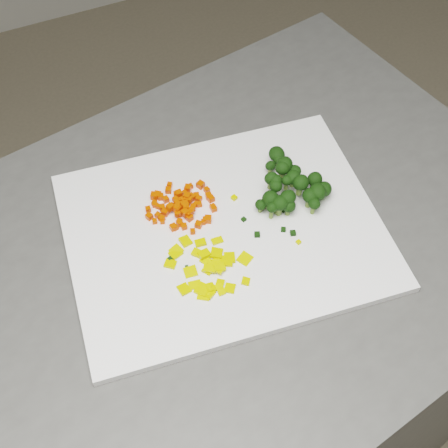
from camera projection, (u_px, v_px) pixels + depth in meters
name	position (u px, v px, depth m)	size (l,w,h in m)	color
ground	(373.00, 417.00, 1.62)	(4.00, 4.00, 0.00)	gray
counter_block	(219.00, 376.00, 1.21)	(0.92, 0.64, 0.90)	#4B4A48
cutting_board	(224.00, 231.00, 0.86)	(0.42, 0.33, 0.01)	white
carrot_pile	(180.00, 202.00, 0.86)	(0.09, 0.09, 0.03)	#E23302
pepper_pile	(211.00, 259.00, 0.81)	(0.11, 0.11, 0.02)	#D5BF0B
broccoli_pile	(285.00, 182.00, 0.87)	(0.11, 0.11, 0.05)	black
carrot_cube_0	(203.00, 222.00, 0.86)	(0.01, 0.01, 0.01)	#E23302
carrot_cube_1	(176.00, 228.00, 0.85)	(0.01, 0.01, 0.01)	#E23302
carrot_cube_2	(185.00, 203.00, 0.86)	(0.01, 0.01, 0.01)	#E23302
carrot_cube_3	(181.00, 213.00, 0.86)	(0.01, 0.01, 0.01)	#E23302
carrot_cube_4	(183.00, 207.00, 0.87)	(0.01, 0.01, 0.01)	#E23302
carrot_cube_5	(177.00, 208.00, 0.86)	(0.01, 0.01, 0.01)	#E23302
carrot_cube_6	(211.00, 199.00, 0.88)	(0.01, 0.01, 0.01)	#E23302
carrot_cube_7	(184.00, 204.00, 0.86)	(0.01, 0.01, 0.01)	#E23302
carrot_cube_8	(189.00, 218.00, 0.86)	(0.01, 0.01, 0.01)	#E23302
carrot_cube_9	(199.00, 225.00, 0.85)	(0.01, 0.01, 0.01)	#E23302
carrot_cube_10	(162.00, 219.00, 0.86)	(0.01, 0.01, 0.01)	#E23302
carrot_cube_11	(184.00, 227.00, 0.85)	(0.01, 0.01, 0.01)	#E23302
carrot_cube_12	(189.00, 200.00, 0.87)	(0.01, 0.01, 0.01)	#E23302
carrot_cube_13	(187.00, 199.00, 0.87)	(0.01, 0.01, 0.01)	#E23302
carrot_cube_14	(192.00, 210.00, 0.86)	(0.01, 0.01, 0.01)	#E23302
carrot_cube_15	(173.00, 227.00, 0.85)	(0.01, 0.01, 0.01)	#E23302
carrot_cube_16	(155.00, 205.00, 0.87)	(0.01, 0.01, 0.01)	#E23302
carrot_cube_17	(173.00, 207.00, 0.86)	(0.01, 0.01, 0.01)	#E23302
carrot_cube_18	(187.00, 196.00, 0.87)	(0.01, 0.01, 0.01)	#E23302
carrot_cube_19	(176.00, 194.00, 0.88)	(0.01, 0.01, 0.01)	#E23302
carrot_cube_20	(183.00, 207.00, 0.86)	(0.01, 0.01, 0.01)	#E23302
carrot_cube_21	(209.00, 196.00, 0.88)	(0.01, 0.01, 0.01)	#E23302
carrot_cube_22	(193.00, 207.00, 0.87)	(0.01, 0.01, 0.01)	#E23302
carrot_cube_23	(214.00, 209.00, 0.87)	(0.01, 0.01, 0.01)	#E23302
carrot_cube_24	(191.00, 212.00, 0.86)	(0.01, 0.01, 0.01)	#E23302
carrot_cube_25	(158.00, 215.00, 0.86)	(0.01, 0.01, 0.01)	#E23302
carrot_cube_26	(154.00, 196.00, 0.88)	(0.01, 0.01, 0.01)	#E23302
carrot_cube_27	(178.00, 204.00, 0.86)	(0.01, 0.01, 0.01)	#E23302
carrot_cube_28	(187.00, 210.00, 0.86)	(0.01, 0.01, 0.01)	#E23302
carrot_cube_29	(180.00, 223.00, 0.85)	(0.01, 0.01, 0.01)	#E23302
carrot_cube_30	(176.00, 199.00, 0.87)	(0.01, 0.01, 0.01)	#E23302
carrot_cube_31	(191.00, 198.00, 0.88)	(0.01, 0.01, 0.01)	#E23302
carrot_cube_32	(190.00, 186.00, 0.89)	(0.01, 0.01, 0.01)	#E23302
carrot_cube_33	(148.00, 209.00, 0.87)	(0.01, 0.01, 0.01)	#E23302
carrot_cube_34	(199.00, 204.00, 0.87)	(0.01, 0.01, 0.01)	#E23302
carrot_cube_35	(196.00, 196.00, 0.88)	(0.01, 0.01, 0.01)	#E23302
carrot_cube_36	(177.00, 202.00, 0.87)	(0.01, 0.01, 0.01)	#E23302
carrot_cube_37	(201.00, 185.00, 0.89)	(0.01, 0.01, 0.01)	#E23302
carrot_cube_38	(170.00, 185.00, 0.89)	(0.01, 0.01, 0.01)	#E23302
carrot_cube_39	(149.00, 216.00, 0.86)	(0.01, 0.01, 0.01)	#E23302
carrot_cube_40	(188.00, 188.00, 0.89)	(0.01, 0.01, 0.01)	#E23302
carrot_cube_41	(172.00, 205.00, 0.87)	(0.01, 0.01, 0.01)	#E23302
carrot_cube_42	(181.00, 200.00, 0.87)	(0.01, 0.01, 0.01)	#E23302
carrot_cube_43	(183.00, 199.00, 0.87)	(0.01, 0.01, 0.01)	#E23302
carrot_cube_44	(196.00, 204.00, 0.87)	(0.01, 0.01, 0.01)	#E23302
carrot_cube_45	(184.00, 225.00, 0.85)	(0.01, 0.01, 0.01)	#E23302
carrot_cube_46	(166.00, 199.00, 0.88)	(0.01, 0.01, 0.01)	#E23302
carrot_cube_47	(157.00, 195.00, 0.88)	(0.01, 0.01, 0.01)	#E23302
carrot_cube_48	(165.00, 212.00, 0.86)	(0.01, 0.01, 0.01)	#E23302
carrot_cube_49	(186.00, 207.00, 0.86)	(0.01, 0.01, 0.01)	#E23302
carrot_cube_50	(207.00, 190.00, 0.89)	(0.01, 0.01, 0.01)	#E23302
carrot_cube_51	(162.00, 221.00, 0.86)	(0.01, 0.01, 0.01)	#E23302
carrot_cube_52	(185.00, 206.00, 0.86)	(0.01, 0.01, 0.01)	#E23302
carrot_cube_53	(178.00, 214.00, 0.86)	(0.01, 0.01, 0.01)	#E23302
carrot_cube_54	(179.00, 193.00, 0.87)	(0.01, 0.01, 0.01)	#E23302
carrot_cube_55	(189.00, 214.00, 0.86)	(0.01, 0.01, 0.01)	#E23302
carrot_cube_56	(158.00, 206.00, 0.87)	(0.01, 0.01, 0.01)	#E23302
carrot_cube_57	(184.00, 193.00, 0.89)	(0.01, 0.01, 0.01)	#E23302
carrot_cube_58	(177.00, 214.00, 0.86)	(0.01, 0.01, 0.01)	#E23302
carrot_cube_59	(185.00, 213.00, 0.86)	(0.01, 0.01, 0.01)	#E23302
carrot_cube_60	(149.00, 216.00, 0.86)	(0.01, 0.01, 0.01)	#E23302
carrot_cube_61	(154.00, 203.00, 0.87)	(0.01, 0.01, 0.01)	#E23302
carrot_cube_62	(179.00, 222.00, 0.86)	(0.01, 0.01, 0.01)	#E23302
carrot_cube_63	(193.00, 231.00, 0.85)	(0.01, 0.01, 0.01)	#E23302
carrot_cube_64	(206.00, 220.00, 0.86)	(0.01, 0.01, 0.01)	#E23302
carrot_cube_65	(177.00, 209.00, 0.86)	(0.01, 0.01, 0.01)	#E23302
carrot_cube_66	(199.00, 199.00, 0.88)	(0.01, 0.01, 0.01)	#E23302
carrot_cube_67	(170.00, 207.00, 0.86)	(0.01, 0.01, 0.01)	#E23302
carrot_cube_68	(182.00, 198.00, 0.88)	(0.01, 0.01, 0.01)	#E23302
carrot_cube_69	(155.00, 221.00, 0.86)	(0.01, 0.01, 0.01)	#E23302
carrot_cube_70	(213.00, 207.00, 0.87)	(0.01, 0.01, 0.01)	#E23302
carrot_cube_71	(162.00, 207.00, 0.87)	(0.01, 0.01, 0.01)	#E23302
carrot_cube_72	(189.00, 196.00, 0.88)	(0.01, 0.01, 0.01)	#E23302
carrot_cube_73	(208.00, 219.00, 0.86)	(0.01, 0.01, 0.01)	#E23302
carrot_cube_74	(161.00, 197.00, 0.88)	(0.01, 0.01, 0.01)	#E23302
carrot_cube_75	(168.00, 190.00, 0.89)	(0.01, 0.01, 0.01)	#E23302
pepper_chunk_0	(217.00, 253.00, 0.83)	(0.02, 0.02, 0.00)	#D5BF0B
pepper_chunk_1	(176.00, 251.00, 0.83)	(0.02, 0.01, 0.00)	#D5BF0B
pepper_chunk_2	(204.00, 254.00, 0.82)	(0.01, 0.01, 0.00)	#D5BF0B
pepper_chunk_3	(184.00, 289.00, 0.79)	(0.02, 0.01, 0.00)	#D5BF0B
pepper_chunk_4	(208.00, 270.00, 0.81)	(0.01, 0.01, 0.00)	#D5BF0B
pepper_chunk_5	(220.00, 284.00, 0.80)	(0.01, 0.01, 0.00)	#D5BF0B
pepper_chunk_6	(210.00, 268.00, 0.81)	(0.02, 0.01, 0.00)	#D5BF0B
pepper_chunk_7	(230.00, 258.00, 0.82)	(0.01, 0.02, 0.00)	#D5BF0B
pepper_chunk_8	(204.00, 294.00, 0.79)	(0.02, 0.02, 0.00)	#D5BF0B
pepper_chunk_9	(220.00, 263.00, 0.82)	(0.02, 0.02, 0.00)	#D5BF0B
pepper_chunk_10	(200.00, 243.00, 0.84)	(0.01, 0.01, 0.00)	#D5BF0B
pepper_chunk_11	(170.00, 264.00, 0.82)	(0.01, 0.02, 0.00)	#D5BF0B
pepper_chunk_12	(217.00, 241.00, 0.84)	(0.02, 0.01, 0.00)	#D5BF0B
pepper_chunk_13	(198.00, 253.00, 0.83)	(0.02, 0.01, 0.00)	#D5BF0B
pepper_chunk_14	(209.00, 293.00, 0.79)	(0.01, 0.01, 0.00)	#D5BF0B
pepper_chunk_15	(186.00, 241.00, 0.84)	(0.01, 0.02, 0.00)	#D5BF0B
pepper_chunk_16	(227.00, 261.00, 0.82)	(0.01, 0.02, 0.00)	#D5BF0B
pepper_chunk_17	(230.00, 288.00, 0.80)	(0.01, 0.01, 0.00)	#D5BF0B
pepper_chunk_18	(219.00, 267.00, 0.81)	(0.02, 0.01, 0.00)	#D5BF0B
pepper_chunk_19	(191.00, 272.00, 0.81)	(0.02, 0.02, 0.00)	#D5BF0B
pepper_chunk_20	(176.00, 254.00, 0.83)	(0.02, 0.01, 0.00)	#D5BF0B
pepper_chunk_21	(219.00, 269.00, 0.81)	(0.01, 0.01, 0.00)	#D5BF0B
pepper_chunk_22	(246.00, 281.00, 0.80)	(0.01, 0.01, 0.00)	#D5BF0B
pepper_chunk_23	(205.00, 260.00, 0.82)	(0.01, 0.01, 0.00)	#D5BF0B
pepper_chunk_24	(215.00, 265.00, 0.82)	(0.02, 0.01, 0.00)	#D5BF0B
pepper_chunk_25	(210.00, 288.00, 0.79)	(0.01, 0.01, 0.00)	#D5BF0B
pepper_chunk_26	(203.00, 289.00, 0.79)	(0.02, 0.02, 0.00)	#D5BF0B
pepper_chunk_27	(174.00, 254.00, 0.83)	(0.01, 0.01, 0.00)	#D5BF0B
pepper_chunk_28	(245.00, 259.00, 0.82)	(0.02, 0.02, 0.00)	#D5BF0B
pepper_chunk_29	(195.00, 285.00, 0.80)	(0.01, 0.02, 0.00)	#D5BF0B
pepper_chunk_30	(220.00, 290.00, 0.79)	(0.02, 0.01, 0.00)	#D5BF0B
broccoli_floret_0	(275.00, 189.00, 0.86)	(0.02, 0.02, 0.03)	black
broccoli_floret_1	(271.00, 211.00, 0.85)	(0.02, 0.02, 0.03)	black
broccoli_floret_2	(279.00, 206.00, 0.85)	(0.03, 0.03, 0.03)	black
broccoli_floret_3	(309.00, 199.00, 0.86)	(0.03, 0.03, 0.03)	black
broccoli_floret_4	(270.00, 181.00, 0.86)	(0.03, 0.03, 0.03)	black
broccoli_floret_5	(323.00, 191.00, 0.87)	(0.03, 0.03, 0.03)	black
broccoli_floret_6	(275.00, 184.00, 0.86)	(0.02, 0.02, 0.03)	black
broccoli_floret_7	(278.00, 163.00, 0.91)	(0.02, 0.02, 0.03)	black
broccoli_floret_8	(315.00, 180.00, 0.89)	(0.02, 0.02, 0.02)	black
broccoli_floret_9	(316.00, 195.00, 0.86)	(0.03, 0.03, 0.03)	black
broccoli_floret_10	(300.00, 186.00, 0.86)	(0.03, 0.03, 0.03)	black
broccoli_floret_11	(270.00, 202.00, 0.86)	(0.03, 0.03, 0.03)	black
broccoli_floret_12	(282.00, 172.00, 0.87)	(0.03, 0.03, 0.03)	black
broccoli_floret_13	(284.00, 168.00, 0.88)	(0.03, 0.03, 0.03)	black
broccoli_floret_14	(287.00, 201.00, 0.86)	(0.03, 0.03, 0.04)	black
broccoli_floret_15	(276.00, 157.00, 0.91)	(0.03, 0.03, 0.03)	black
broccoli_floret_16	(294.00, 174.00, 0.88)	(0.02, 0.02, 0.03)	black
broccoli_floret_17	(260.00, 207.00, 0.86)	(0.02, 0.02, 0.02)	black
broccoli_floret_18	(270.00, 168.00, 0.90)	(0.02, 0.02, 0.02)	black
broccoli_floret_19	(277.00, 206.00, 0.86)	(0.03, 0.03, 0.03)	black
broccoli_floret_20	(288.00, 208.00, 0.86)	(0.03, 0.03, 0.03)	black
broccoli_floret_21	(271.00, 200.00, 0.86)	(0.02, 0.02, 0.03)	black
broccoli_floret_22	(313.00, 207.00, 0.86)	(0.02, 0.02, 0.03)	black
broccoli_floret_23	(293.00, 179.00, 0.87)	(0.03, 0.03, 0.03)	black
broccoli_floret_24	(314.00, 183.00, 0.88)	(0.03, 0.03, 0.03)	black
broccoli_floret_25	(286.00, 183.00, 0.87)	(0.02, 0.02, 0.02)	black
stray_bit_0	(283.00, 211.00, 0.87)	(0.00, 0.00, 0.00)	black
stray_bit_1	(244.00, 219.00, 0.86)	(0.01, 0.01, 0.00)	black
stray_bit_2	(299.00, 242.00, 0.84)	(0.01, 0.01, 0.00)	#D5BF0B
stray_bit_3	(283.00, 229.00, 0.85)	(0.01, 0.01, 0.00)	black
stray_bit_4	(293.00, 233.00, 0.84)	(0.01, 0.01, 0.01)	black
stray_bit_5	(257.00, 235.00, 0.84)	(0.01, 0.01, 0.01)	black
stray_bit_6	(187.00, 267.00, 0.81)	(0.00, 0.00, 0.00)	black
stray_bit_7	(234.00, 198.00, 0.88)	(0.01, 0.01, 0.01)	#D5BF0B
stray_bit_8	(170.00, 259.00, 0.82)	(0.01, 0.01, 0.00)	black
stray_bit_9	(261.00, 203.00, 0.88)	(0.01, 0.01, 0.00)	#E23302
stray_bit_10	(171.00, 208.00, 0.87)	(0.01, 0.01, 0.00)	black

